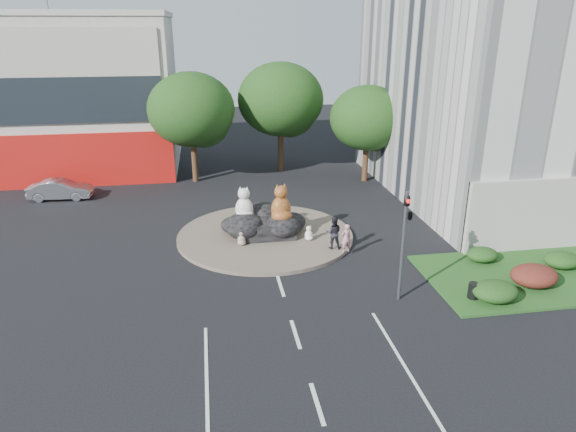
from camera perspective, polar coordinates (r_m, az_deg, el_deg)
name	(u,v)px	position (r m, az deg, el deg)	size (l,w,h in m)	color
ground	(296,334)	(20.74, 0.85, -13.00)	(120.00, 120.00, 0.00)	black
roundabout_island	(265,235)	(29.46, -2.55, -2.15)	(10.00, 10.00, 0.20)	brown
rock_plinth	(265,226)	(29.25, -2.56, -1.16)	(3.20, 2.60, 0.90)	black
shophouse_block	(15,94)	(47.63, -28.10, 11.85)	(25.20, 12.30, 17.40)	beige
grass_verge	(529,276)	(27.52, 25.22, -6.03)	(10.00, 6.00, 0.12)	#1E4E1A
tree_left	(192,113)	(39.57, -10.58, 11.18)	(6.46, 6.46, 8.27)	#382314
tree_mid	(281,103)	(41.94, -0.75, 12.46)	(6.84, 6.84, 8.76)	#382314
tree_right	(368,121)	(39.60, 8.90, 10.38)	(5.70, 5.70, 7.30)	#382314
hedge_near_green	(495,291)	(24.26, 22.04, -7.76)	(2.00, 1.60, 0.90)	#173510
hedge_red	(534,276)	(26.29, 25.67, -6.00)	(2.20, 1.76, 0.99)	#4A1314
hedge_mid_green	(562,260)	(28.84, 28.13, -4.32)	(1.80, 1.44, 0.81)	#173510
hedge_back_green	(482,255)	(27.93, 20.79, -4.02)	(1.60, 1.28, 0.72)	#173510
traffic_light	(407,223)	(22.12, 13.09, -0.76)	(0.44, 1.24, 5.00)	#595B60
street_lamp	(502,159)	(30.42, 22.67, 5.84)	(2.34, 0.22, 8.06)	#595B60
cat_white	(244,203)	(28.74, -4.90, 1.42)	(1.17, 1.02, 1.96)	silver
cat_tabby	(281,202)	(28.43, -0.79, 1.51)	(1.30, 1.13, 2.17)	#C45528
kitten_calico	(241,237)	(27.90, -5.19, -2.37)	(0.52, 0.45, 0.87)	silver
kitten_white	(309,233)	(28.43, 2.32, -1.86)	(0.52, 0.45, 0.86)	white
pedestrian_pink	(346,238)	(26.97, 6.47, -2.46)	(0.57, 0.37, 1.55)	#C47F8F
pedestrian_dark	(334,233)	(27.31, 5.08, -1.86)	(0.86, 0.67, 1.78)	black
parked_car	(60,189)	(38.98, -23.99, 2.71)	(1.47, 4.23, 1.39)	#9C9EA3
litter_bin	(474,291)	(24.20, 19.93, -7.80)	(0.49, 0.49, 0.70)	black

